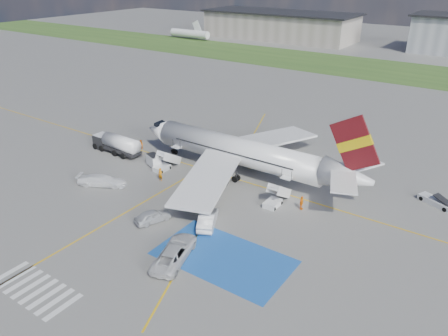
{
  "coord_description": "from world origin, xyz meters",
  "views": [
    {
      "loc": [
        31.03,
        -34.41,
        27.53
      ],
      "look_at": [
        1.85,
        7.9,
        3.5
      ],
      "focal_mm": 35.0,
      "sensor_mm": 36.0,
      "label": 1
    }
  ],
  "objects_px": {
    "fuel_tanker": "(117,145)",
    "van_white_a": "(175,250)",
    "van_white_b": "(102,179)",
    "airliner": "(246,153)",
    "car_silver_b": "(208,219)",
    "belt_loader": "(436,202)",
    "gpu_cart": "(154,161)",
    "car_silver_a": "(153,216)"
  },
  "relations": [
    {
      "from": "airliner",
      "to": "van_white_a",
      "type": "bearing_deg",
      "value": -77.92
    },
    {
      "from": "airliner",
      "to": "fuel_tanker",
      "type": "bearing_deg",
      "value": -166.99
    },
    {
      "from": "gpu_cart",
      "to": "van_white_a",
      "type": "bearing_deg",
      "value": -21.86
    },
    {
      "from": "fuel_tanker",
      "to": "van_white_b",
      "type": "height_order",
      "value": "fuel_tanker"
    },
    {
      "from": "car_silver_b",
      "to": "van_white_b",
      "type": "xyz_separation_m",
      "value": [
        -17.9,
        -0.09,
        0.15
      ]
    },
    {
      "from": "car_silver_b",
      "to": "van_white_a",
      "type": "height_order",
      "value": "van_white_a"
    },
    {
      "from": "airliner",
      "to": "car_silver_a",
      "type": "distance_m",
      "value": 17.33
    },
    {
      "from": "airliner",
      "to": "belt_loader",
      "type": "bearing_deg",
      "value": 14.44
    },
    {
      "from": "airliner",
      "to": "belt_loader",
      "type": "height_order",
      "value": "airliner"
    },
    {
      "from": "fuel_tanker",
      "to": "belt_loader",
      "type": "relative_size",
      "value": 1.91
    },
    {
      "from": "van_white_a",
      "to": "car_silver_a",
      "type": "bearing_deg",
      "value": -48.28
    },
    {
      "from": "airliner",
      "to": "car_silver_b",
      "type": "xyz_separation_m",
      "value": [
        3.47,
        -13.96,
        -2.54
      ]
    },
    {
      "from": "belt_loader",
      "to": "van_white_b",
      "type": "relative_size",
      "value": 0.95
    },
    {
      "from": "airliner",
      "to": "van_white_b",
      "type": "height_order",
      "value": "airliner"
    },
    {
      "from": "fuel_tanker",
      "to": "van_white_a",
      "type": "xyz_separation_m",
      "value": [
        25.79,
        -16.1,
        -0.23
      ]
    },
    {
      "from": "belt_loader",
      "to": "car_silver_b",
      "type": "bearing_deg",
      "value": -111.62
    },
    {
      "from": "belt_loader",
      "to": "van_white_a",
      "type": "distance_m",
      "value": 33.77
    },
    {
      "from": "car_silver_b",
      "to": "belt_loader",
      "type": "bearing_deg",
      "value": -163.18
    },
    {
      "from": "airliner",
      "to": "van_white_b",
      "type": "distance_m",
      "value": 20.28
    },
    {
      "from": "car_silver_b",
      "to": "van_white_b",
      "type": "distance_m",
      "value": 17.9
    },
    {
      "from": "fuel_tanker",
      "to": "van_white_a",
      "type": "bearing_deg",
      "value": -29.85
    },
    {
      "from": "car_silver_a",
      "to": "van_white_b",
      "type": "height_order",
      "value": "van_white_b"
    },
    {
      "from": "gpu_cart",
      "to": "belt_loader",
      "type": "distance_m",
      "value": 39.05
    },
    {
      "from": "car_silver_a",
      "to": "van_white_a",
      "type": "distance_m",
      "value": 7.94
    },
    {
      "from": "airliner",
      "to": "belt_loader",
      "type": "distance_m",
      "value": 25.35
    },
    {
      "from": "van_white_a",
      "to": "van_white_b",
      "type": "relative_size",
      "value": 1.13
    },
    {
      "from": "van_white_a",
      "to": "van_white_b",
      "type": "height_order",
      "value": "van_white_a"
    },
    {
      "from": "gpu_cart",
      "to": "car_silver_a",
      "type": "distance_m",
      "value": 15.67
    },
    {
      "from": "car_silver_a",
      "to": "car_silver_b",
      "type": "relative_size",
      "value": 0.84
    },
    {
      "from": "car_silver_a",
      "to": "van_white_a",
      "type": "relative_size",
      "value": 0.76
    },
    {
      "from": "fuel_tanker",
      "to": "van_white_a",
      "type": "height_order",
      "value": "fuel_tanker"
    },
    {
      "from": "gpu_cart",
      "to": "van_white_a",
      "type": "relative_size",
      "value": 0.46
    },
    {
      "from": "car_silver_b",
      "to": "gpu_cart",
      "type": "bearing_deg",
      "value": -54.87
    },
    {
      "from": "airliner",
      "to": "fuel_tanker",
      "type": "relative_size",
      "value": 3.98
    },
    {
      "from": "airliner",
      "to": "gpu_cart",
      "type": "distance_m",
      "value": 14.21
    },
    {
      "from": "airliner",
      "to": "car_silver_b",
      "type": "bearing_deg",
      "value": -76.05
    },
    {
      "from": "van_white_b",
      "to": "airliner",
      "type": "bearing_deg",
      "value": -72.31
    },
    {
      "from": "fuel_tanker",
      "to": "van_white_b",
      "type": "distance_m",
      "value": 11.42
    },
    {
      "from": "van_white_a",
      "to": "van_white_b",
      "type": "bearing_deg",
      "value": -37.79
    },
    {
      "from": "gpu_cart",
      "to": "car_silver_b",
      "type": "height_order",
      "value": "gpu_cart"
    },
    {
      "from": "car_silver_b",
      "to": "van_white_a",
      "type": "distance_m",
      "value": 7.14
    },
    {
      "from": "fuel_tanker",
      "to": "car_silver_a",
      "type": "bearing_deg",
      "value": -30.3
    }
  ]
}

